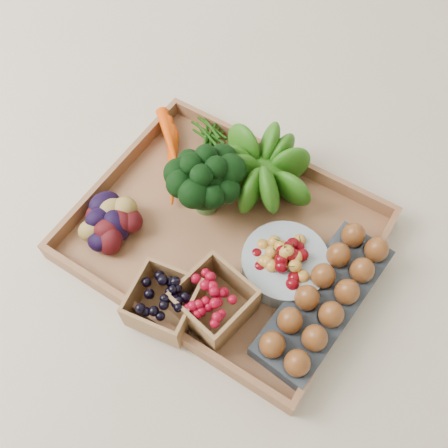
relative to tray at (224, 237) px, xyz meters
The scene contains 10 objects.
ground 0.01m from the tray, ahead, with size 4.00×4.00×0.00m, color beige.
tray is the anchor object (origin of this frame).
carrots 0.22m from the tray, 152.50° to the left, with size 0.18×0.13×0.04m, color #D83E03, non-canonical shape.
lettuce 0.16m from the tray, 88.33° to the left, with size 0.14×0.14×0.14m, color #1B520C.
broccoli 0.10m from the tray, 150.88° to the left, with size 0.15×0.15×0.12m, color black, non-canonical shape.
cherry_bowl 0.14m from the tray, ahead, with size 0.16×0.16×0.04m, color #8C9EA5.
egg_carton 0.23m from the tray, ahead, with size 0.11×0.32×0.04m, color #323840.
potatoes 0.23m from the tray, 151.30° to the right, with size 0.14×0.14×0.08m, color #37080B, non-canonical shape.
punnet_blackberry 0.19m from the tray, 91.90° to the right, with size 0.11×0.11×0.08m, color black.
punnet_raspberry 0.16m from the tray, 64.11° to the right, with size 0.12×0.12×0.08m, color maroon.
Camera 1 is at (0.26, -0.40, 0.88)m, focal length 40.00 mm.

